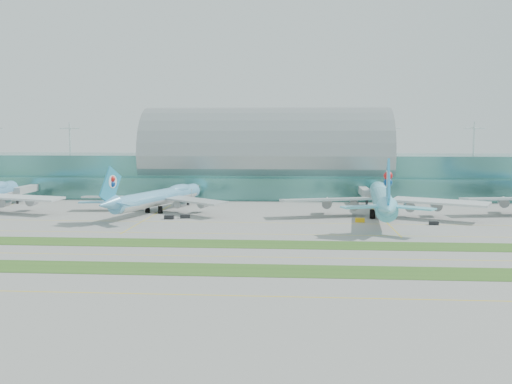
{
  "coord_description": "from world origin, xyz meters",
  "views": [
    {
      "loc": [
        14.81,
        -152.43,
        30.63
      ],
      "look_at": [
        0.0,
        55.0,
        9.0
      ],
      "focal_mm": 40.0,
      "sensor_mm": 36.0,
      "label": 1
    }
  ],
  "objects": [
    {
      "name": "ground",
      "position": [
        0.0,
        0.0,
        0.0
      ],
      "size": [
        700.0,
        700.0,
        0.0
      ],
      "primitive_type": "plane",
      "color": "gray",
      "rests_on": "ground"
    },
    {
      "name": "terminal",
      "position": [
        0.01,
        128.79,
        14.23
      ],
      "size": [
        340.0,
        69.1,
        36.0
      ],
      "color": "#3D7A75",
      "rests_on": "ground"
    },
    {
      "name": "grass_strip_near",
      "position": [
        0.0,
        -28.0,
        0.04
      ],
      "size": [
        420.0,
        12.0,
        0.08
      ],
      "primitive_type": "cube",
      "color": "#2D591E",
      "rests_on": "ground"
    },
    {
      "name": "grass_strip_far",
      "position": [
        0.0,
        2.0,
        0.04
      ],
      "size": [
        420.0,
        12.0,
        0.08
      ],
      "primitive_type": "cube",
      "color": "#2D591E",
      "rests_on": "ground"
    },
    {
      "name": "taxiline_a",
      "position": [
        0.0,
        -48.0,
        0.01
      ],
      "size": [
        420.0,
        0.35,
        0.01
      ],
      "primitive_type": "cube",
      "color": "yellow",
      "rests_on": "ground"
    },
    {
      "name": "taxiline_b",
      "position": [
        0.0,
        -14.0,
        0.01
      ],
      "size": [
        420.0,
        0.35,
        0.01
      ],
      "primitive_type": "cube",
      "color": "yellow",
      "rests_on": "ground"
    },
    {
      "name": "taxiline_c",
      "position": [
        0.0,
        18.0,
        0.01
      ],
      "size": [
        420.0,
        0.35,
        0.01
      ],
      "primitive_type": "cube",
      "color": "yellow",
      "rests_on": "ground"
    },
    {
      "name": "taxiline_d",
      "position": [
        0.0,
        40.0,
        0.01
      ],
      "size": [
        420.0,
        0.35,
        0.01
      ],
      "primitive_type": "cube",
      "color": "yellow",
      "rests_on": "ground"
    },
    {
      "name": "airliner_b",
      "position": [
        -38.45,
        64.53,
        6.05
      ],
      "size": [
        59.93,
        69.5,
        19.6
      ],
      "rotation": [
        0.0,
        0.0,
        -0.3
      ],
      "color": "#60A9D3",
      "rests_on": "ground"
    },
    {
      "name": "airliner_c",
      "position": [
        45.86,
        56.5,
        7.13
      ],
      "size": [
        73.63,
        83.98,
        23.11
      ],
      "rotation": [
        0.0,
        0.0,
        -0.1
      ],
      "color": "#6ACEE9",
      "rests_on": "ground"
    },
    {
      "name": "gse_c",
      "position": [
        -30.41,
        45.79,
        0.7
      ],
      "size": [
        3.43,
        1.74,
        1.4
      ],
      "primitive_type": "cube",
      "rotation": [
        0.0,
        0.0,
        -0.02
      ],
      "color": "black",
      "rests_on": "ground"
    },
    {
      "name": "gse_d",
      "position": [
        -25.17,
        48.46,
        0.64
      ],
      "size": [
        3.69,
        2.24,
        1.28
      ],
      "primitive_type": "cube",
      "rotation": [
        0.0,
        0.0,
        0.13
      ],
      "color": "black",
      "rests_on": "ground"
    },
    {
      "name": "gse_e",
      "position": [
        36.71,
        43.56,
        0.72
      ],
      "size": [
        3.31,
        1.99,
        1.43
      ],
      "primitive_type": "cube",
      "rotation": [
        0.0,
        0.0,
        -0.06
      ],
      "color": "#EDAA0D",
      "rests_on": "ground"
    },
    {
      "name": "gse_f",
      "position": [
        60.73,
        39.54,
        0.6
      ],
      "size": [
        3.01,
        1.56,
        1.2
      ],
      "primitive_type": "cube",
      "rotation": [
        0.0,
        0.0,
        0.0
      ],
      "color": "black",
      "rests_on": "ground"
    }
  ]
}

